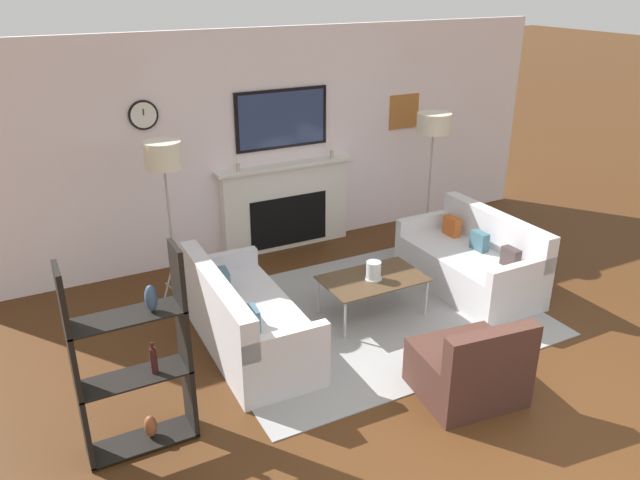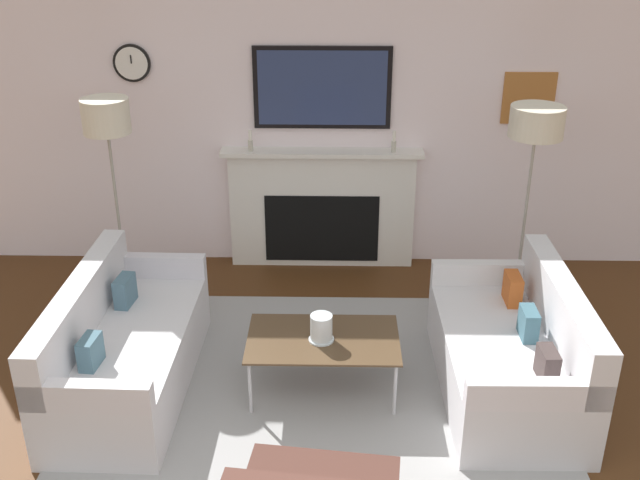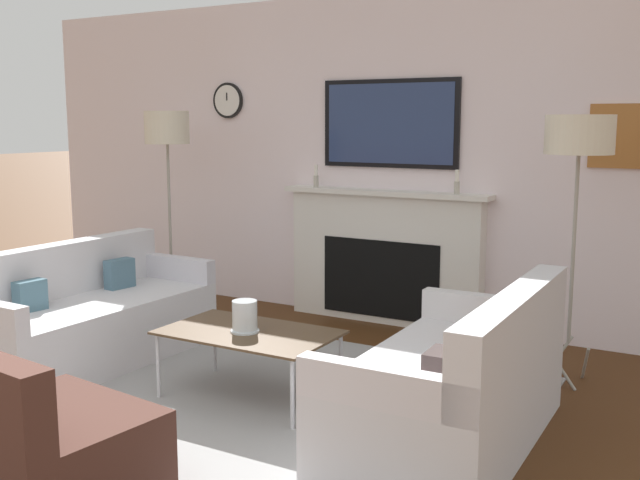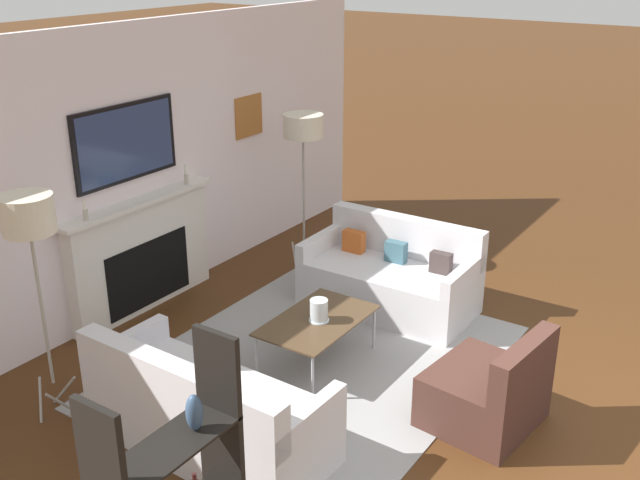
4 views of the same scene
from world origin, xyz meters
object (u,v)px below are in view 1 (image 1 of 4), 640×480
(couch_right, at_px, (472,263))
(coffee_table, at_px, (373,280))
(hurricane_candle, at_px, (373,272))
(couch_left, at_px, (246,321))
(armchair, at_px, (470,369))
(floor_lamp_right, at_px, (434,125))
(floor_lamp_left, at_px, (163,158))
(shelf_unit, at_px, (134,363))

(couch_right, xyz_separation_m, coffee_table, (-1.30, -0.01, 0.10))
(couch_right, xyz_separation_m, hurricane_candle, (-1.31, -0.03, 0.21))
(couch_left, xyz_separation_m, hurricane_candle, (1.37, -0.03, 0.21))
(couch_right, relative_size, armchair, 1.86)
(armchair, xyz_separation_m, floor_lamp_right, (1.62, 2.77, 1.30))
(coffee_table, bearing_deg, couch_right, 0.24)
(coffee_table, height_order, floor_lamp_left, floor_lamp_left)
(couch_left, xyz_separation_m, floor_lamp_left, (-0.32, 1.25, 1.29))
(hurricane_candle, distance_m, floor_lamp_right, 2.32)
(couch_right, bearing_deg, floor_lamp_left, 157.36)
(coffee_table, relative_size, hurricane_candle, 5.43)
(couch_right, relative_size, shelf_unit, 1.05)
(couch_right, xyz_separation_m, floor_lamp_right, (0.31, 1.25, 1.26))
(floor_lamp_right, bearing_deg, hurricane_candle, -141.76)
(coffee_table, distance_m, shelf_unit, 2.69)
(hurricane_candle, height_order, floor_lamp_right, floor_lamp_right)
(floor_lamp_right, relative_size, shelf_unit, 1.10)
(floor_lamp_left, bearing_deg, couch_right, -22.64)
(armchair, bearing_deg, couch_right, 49.42)
(hurricane_candle, xyz_separation_m, floor_lamp_right, (1.62, 1.28, 1.05))
(couch_left, distance_m, shelf_unit, 1.50)
(couch_right, xyz_separation_m, armchair, (-1.31, -1.52, -0.04))
(couch_left, bearing_deg, coffee_table, -0.24)
(shelf_unit, bearing_deg, floor_lamp_left, 68.19)
(hurricane_candle, bearing_deg, couch_left, 178.76)
(shelf_unit, bearing_deg, armchair, -14.90)
(couch_right, distance_m, coffee_table, 1.30)
(couch_right, height_order, coffee_table, couch_right)
(couch_left, distance_m, armchair, 2.05)
(armchair, height_order, coffee_table, armchair)
(couch_left, relative_size, hurricane_candle, 9.34)
(hurricane_candle, height_order, shelf_unit, shelf_unit)
(coffee_table, relative_size, floor_lamp_right, 0.60)
(hurricane_candle, xyz_separation_m, floor_lamp_left, (-1.68, 1.28, 1.08))
(couch_right, bearing_deg, armchair, -130.58)
(hurricane_candle, bearing_deg, coffee_table, 63.24)
(coffee_table, xyz_separation_m, hurricane_candle, (-0.01, -0.02, 0.11))
(couch_left, bearing_deg, shelf_unit, -143.61)
(couch_right, bearing_deg, shelf_unit, -167.47)
(couch_left, height_order, armchair, couch_left)
(armchair, xyz_separation_m, shelf_unit, (-2.53, 0.67, 0.46))
(couch_right, height_order, floor_lamp_left, floor_lamp_left)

